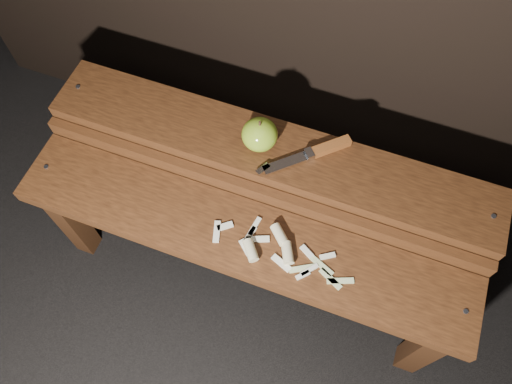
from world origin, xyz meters
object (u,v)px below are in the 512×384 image
(bench_front_tier, at_px, (240,248))
(bench_rear_tier, at_px, (270,166))
(apple, at_px, (260,134))
(knife, at_px, (319,151))

(bench_front_tier, xyz_separation_m, bench_rear_tier, (0.00, 0.23, 0.06))
(apple, bearing_deg, bench_front_tier, -82.34)
(bench_front_tier, height_order, knife, knife)
(apple, bearing_deg, knife, 9.77)
(bench_rear_tier, xyz_separation_m, knife, (0.12, 0.03, 0.10))
(bench_rear_tier, height_order, knife, knife)
(bench_front_tier, distance_m, bench_rear_tier, 0.23)
(knife, bearing_deg, bench_front_tier, -114.98)
(bench_rear_tier, xyz_separation_m, apple, (-0.03, 0.00, 0.13))
(bench_rear_tier, distance_m, knife, 0.16)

